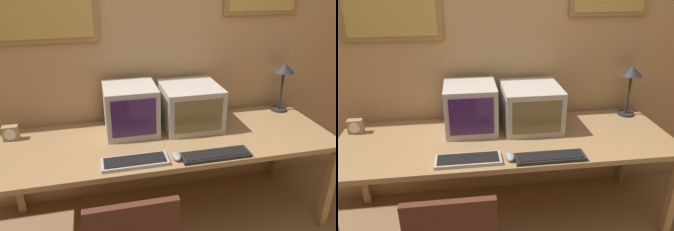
% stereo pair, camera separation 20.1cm
% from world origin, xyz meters
% --- Properties ---
extents(wall_back, '(8.00, 0.08, 2.60)m').
position_xyz_m(wall_back, '(-0.00, 1.41, 1.31)').
color(wall_back, tan).
rests_on(wall_back, ground_plane).
extents(desk, '(2.37, 0.79, 0.72)m').
position_xyz_m(desk, '(0.00, 0.96, 0.66)').
color(desk, '#99754C').
rests_on(desk, ground_plane).
extents(monitor_left, '(0.37, 0.37, 0.35)m').
position_xyz_m(monitor_left, '(-0.24, 1.14, 0.90)').
color(monitor_left, '#B7B2A8').
rests_on(monitor_left, desk).
extents(monitor_right, '(0.42, 0.43, 0.32)m').
position_xyz_m(monitor_right, '(0.21, 1.13, 0.88)').
color(monitor_right, '#B7B2A8').
rests_on(monitor_right, desk).
extents(keyboard_main, '(0.41, 0.15, 0.03)m').
position_xyz_m(keyboard_main, '(-0.28, 0.68, 0.73)').
color(keyboard_main, '#A8A399').
rests_on(keyboard_main, desk).
extents(keyboard_side, '(0.45, 0.13, 0.03)m').
position_xyz_m(keyboard_side, '(0.24, 0.64, 0.73)').
color(keyboard_side, black).
rests_on(keyboard_side, desk).
extents(mouse_near_keyboard, '(0.06, 0.11, 0.04)m').
position_xyz_m(mouse_near_keyboard, '(-0.01, 0.67, 0.74)').
color(mouse_near_keyboard, gray).
rests_on(mouse_near_keyboard, desk).
extents(desk_clock, '(0.10, 0.06, 0.10)m').
position_xyz_m(desk_clock, '(-1.08, 1.19, 0.77)').
color(desk_clock, '#A38456').
rests_on(desk_clock, desk).
extents(desk_lamp, '(0.16, 0.16, 0.41)m').
position_xyz_m(desk_lamp, '(1.04, 1.24, 1.04)').
color(desk_lamp, black).
rests_on(desk_lamp, desk).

